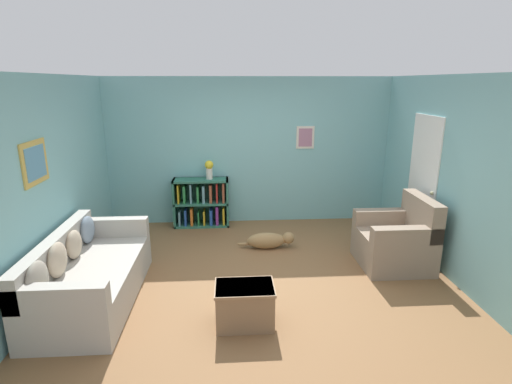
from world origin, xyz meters
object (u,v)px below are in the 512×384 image
at_px(couch, 88,276).
at_px(bookshelf, 202,203).
at_px(vase, 209,169).
at_px(dog, 269,240).
at_px(recliner_chair, 397,241).
at_px(coffee_table, 245,304).

bearing_deg(couch, bookshelf, 65.08).
bearing_deg(vase, dog, -49.20).
bearing_deg(bookshelf, couch, -114.92).
height_order(recliner_chair, vase, vase).
bearing_deg(recliner_chair, vase, 146.07).
distance_m(bookshelf, vase, 0.65).
relative_size(couch, vase, 6.20).
xyz_separation_m(recliner_chair, coffee_table, (-2.19, -1.30, -0.12)).
relative_size(coffee_table, vase, 1.90).
bearing_deg(dog, recliner_chair, -21.98).
relative_size(couch, bookshelf, 2.11).
bearing_deg(vase, couch, -117.77).
relative_size(bookshelf, coffee_table, 1.55).
height_order(recliner_chair, dog, recliner_chair).
height_order(dog, vase, vase).
xyz_separation_m(couch, vase, (1.32, 2.50, 0.73)).
bearing_deg(coffee_table, vase, 99.06).
xyz_separation_m(coffee_table, vase, (-0.49, 3.10, 0.81)).
distance_m(couch, recliner_chair, 4.06).
bearing_deg(vase, coffee_table, -80.94).
height_order(coffee_table, vase, vase).
height_order(couch, dog, couch).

